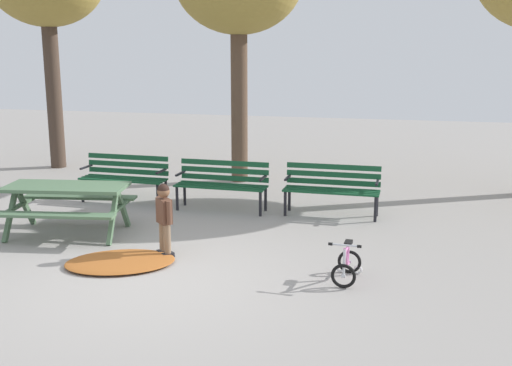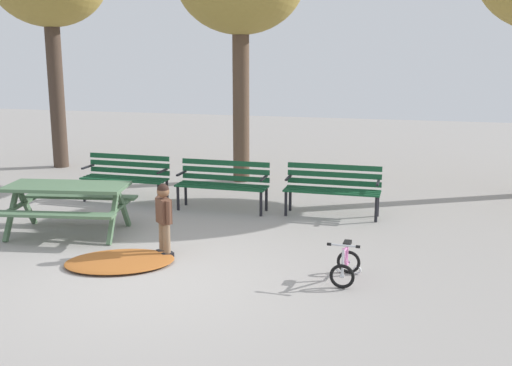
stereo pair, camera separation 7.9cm
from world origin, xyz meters
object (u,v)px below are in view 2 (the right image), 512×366
at_px(park_bench_left, 223,181).
at_px(picnic_table, 67,196).
at_px(park_bench_far_left, 127,174).
at_px(park_bench_right, 333,186).
at_px(child_standing, 164,214).
at_px(kids_bicycle, 346,265).

bearing_deg(park_bench_left, picnic_table, -133.42).
xyz_separation_m(park_bench_far_left, park_bench_right, (3.80, -0.04, 0.00)).
relative_size(picnic_table, park_bench_right, 1.24).
bearing_deg(park_bench_far_left, child_standing, -55.43).
relative_size(child_standing, kids_bicycle, 1.76).
bearing_deg(kids_bicycle, park_bench_right, 100.46).
bearing_deg(park_bench_right, park_bench_far_left, 179.43).
xyz_separation_m(picnic_table, child_standing, (1.81, -0.58, -0.00)).
height_order(park_bench_left, park_bench_right, same).
distance_m(picnic_table, park_bench_left, 2.70).
bearing_deg(park_bench_right, kids_bicycle, -79.54).
bearing_deg(park_bench_left, park_bench_far_left, 175.87).
bearing_deg(kids_bicycle, picnic_table, 168.04).
height_order(park_bench_left, child_standing, child_standing).
bearing_deg(picnic_table, kids_bicycle, -11.96).
relative_size(park_bench_right, kids_bicycle, 2.80).
xyz_separation_m(park_bench_right, child_standing, (-1.95, -2.64, 0.08)).
height_order(child_standing, kids_bicycle, child_standing).
bearing_deg(child_standing, park_bench_left, 88.81).
height_order(park_bench_far_left, park_bench_right, same).
xyz_separation_m(picnic_table, kids_bicycle, (4.31, -0.91, -0.39)).
height_order(park_bench_far_left, park_bench_left, same).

